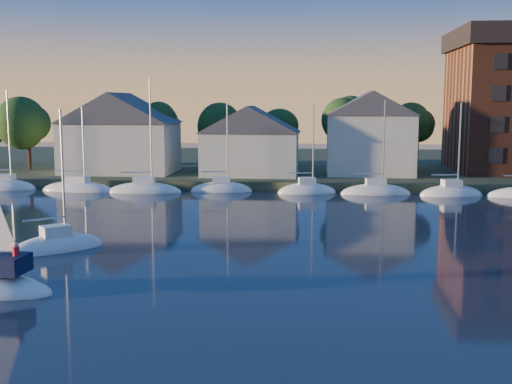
# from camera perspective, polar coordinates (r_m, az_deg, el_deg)

# --- Properties ---
(shoreline_land) EXTENTS (160.00, 50.00, 2.00)m
(shoreline_land) POSITION_cam_1_polar(r_m,az_deg,el_deg) (93.43, 4.33, 2.14)
(shoreline_land) COLOR #323D23
(shoreline_land) RESTS_ON ground
(wooden_dock) EXTENTS (120.00, 3.00, 1.00)m
(wooden_dock) POSITION_cam_1_polar(r_m,az_deg,el_deg) (70.59, 3.95, 0.24)
(wooden_dock) COLOR brown
(wooden_dock) RESTS_ON ground
(clubhouse_west) EXTENTS (13.65, 9.45, 9.64)m
(clubhouse_west) POSITION_cam_1_polar(r_m,az_deg,el_deg) (79.65, -11.98, 5.26)
(clubhouse_west) COLOR beige
(clubhouse_west) RESTS_ON shoreline_land
(clubhouse_centre) EXTENTS (11.55, 8.40, 8.08)m
(clubhouse_centre) POSITION_cam_1_polar(r_m,az_deg,el_deg) (75.46, -0.48, 4.68)
(clubhouse_centre) COLOR beige
(clubhouse_centre) RESTS_ON shoreline_land
(clubhouse_east) EXTENTS (10.50, 8.40, 9.80)m
(clubhouse_east) POSITION_cam_1_polar(r_m,az_deg,el_deg) (77.25, 10.10, 5.28)
(clubhouse_east) COLOR beige
(clubhouse_east) RESTS_ON shoreline_land
(tree_line) EXTENTS (93.40, 5.40, 8.90)m
(tree_line) POSITION_cam_1_polar(r_m,az_deg,el_deg) (80.96, 5.64, 6.31)
(tree_line) COLOR #382319
(tree_line) RESTS_ON shoreline_land
(moored_fleet) EXTENTS (71.50, 2.40, 12.05)m
(moored_fleet) POSITION_cam_1_polar(r_m,az_deg,el_deg) (68.30, -2.84, 0.07)
(moored_fleet) COLOR white
(moored_fleet) RESTS_ON ground
(drifting_sailboat_left) EXTENTS (6.07, 5.84, 10.20)m
(drifting_sailboat_left) POSITION_cam_1_polar(r_m,az_deg,el_deg) (43.67, -17.31, -4.85)
(drifting_sailboat_left) COLOR white
(drifting_sailboat_left) RESTS_ON ground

